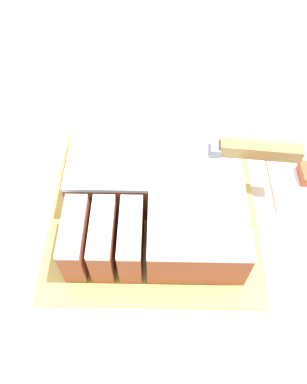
# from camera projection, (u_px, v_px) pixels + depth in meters

# --- Properties ---
(ground_plane) EXTENTS (8.00, 8.00, 0.00)m
(ground_plane) POSITION_uv_depth(u_px,v_px,m) (168.00, 325.00, 1.43)
(ground_plane) COLOR #9E9384
(countertop) EXTENTS (1.40, 1.10, 0.93)m
(countertop) POSITION_uv_depth(u_px,v_px,m) (174.00, 278.00, 1.05)
(countertop) COLOR beige
(countertop) RESTS_ON ground_plane
(cake_board) EXTENTS (0.34, 0.34, 0.01)m
(cake_board) POSITION_uv_depth(u_px,v_px,m) (154.00, 207.00, 0.63)
(cake_board) COLOR gold
(cake_board) RESTS_ON countertop
(cake) EXTENTS (0.27, 0.27, 0.08)m
(cake) POSITION_uv_depth(u_px,v_px,m) (156.00, 190.00, 0.60)
(cake) COLOR #994C2D
(cake) RESTS_ON cake_board
(knife) EXTENTS (0.33, 0.06, 0.02)m
(knife) POSITION_uv_depth(u_px,v_px,m) (235.00, 149.00, 0.58)
(knife) COLOR silver
(knife) RESTS_ON cake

